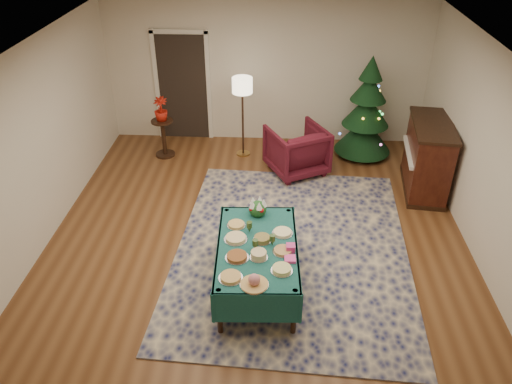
# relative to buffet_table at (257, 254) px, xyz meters

# --- Properties ---
(room_shell) EXTENTS (7.00, 7.00, 7.00)m
(room_shell) POSITION_rel_buffet_table_xyz_m (-0.05, 0.84, 0.82)
(room_shell) COLOR #593319
(room_shell) RESTS_ON ground
(doorway) EXTENTS (1.08, 0.04, 2.16)m
(doorway) POSITION_rel_buffet_table_xyz_m (-1.65, 4.33, 0.56)
(doorway) COLOR black
(doorway) RESTS_ON ground
(rug) EXTENTS (3.43, 4.37, 0.02)m
(rug) POSITION_rel_buffet_table_xyz_m (0.45, 0.80, -0.52)
(rug) COLOR #121846
(rug) RESTS_ON ground
(buffet_table) EXTENTS (1.07, 1.75, 0.66)m
(buffet_table) POSITION_rel_buffet_table_xyz_m (0.00, 0.00, 0.00)
(buffet_table) COLOR black
(buffet_table) RESTS_ON ground
(platter_0) EXTENTS (0.28, 0.28, 0.04)m
(platter_0) POSITION_rel_buffet_table_xyz_m (-0.27, -0.60, 0.15)
(platter_0) COLOR silver
(platter_0) RESTS_ON buffet_table
(platter_1) EXTENTS (0.32, 0.32, 0.14)m
(platter_1) POSITION_rel_buffet_table_xyz_m (0.00, -0.69, 0.19)
(platter_1) COLOR silver
(platter_1) RESTS_ON buffet_table
(platter_2) EXTENTS (0.25, 0.25, 0.05)m
(platter_2) POSITION_rel_buffet_table_xyz_m (0.30, -0.45, 0.16)
(platter_2) COLOR silver
(platter_2) RESTS_ON buffet_table
(platter_3) EXTENTS (0.28, 0.28, 0.05)m
(platter_3) POSITION_rel_buffet_table_xyz_m (-0.23, -0.24, 0.15)
(platter_3) COLOR silver
(platter_3) RESTS_ON buffet_table
(platter_4) EXTENTS (0.22, 0.22, 0.09)m
(platter_4) POSITION_rel_buffet_table_xyz_m (0.03, -0.22, 0.17)
(platter_4) COLOR silver
(platter_4) RESTS_ON buffet_table
(platter_5) EXTENTS (0.25, 0.25, 0.04)m
(platter_5) POSITION_rel_buffet_table_xyz_m (0.31, -0.10, 0.15)
(platter_5) COLOR silver
(platter_5) RESTS_ON buffet_table
(platter_6) EXTENTS (0.29, 0.29, 0.05)m
(platter_6) POSITION_rel_buffet_table_xyz_m (-0.27, 0.11, 0.15)
(platter_6) COLOR silver
(platter_6) RESTS_ON buffet_table
(platter_7) EXTENTS (0.23, 0.23, 0.06)m
(platter_7) POSITION_rel_buffet_table_xyz_m (0.05, 0.10, 0.16)
(platter_7) COLOR silver
(platter_7) RESTS_ON buffet_table
(platter_8) EXTENTS (0.26, 0.26, 0.04)m
(platter_8) POSITION_rel_buffet_table_xyz_m (0.30, 0.26, 0.15)
(platter_8) COLOR silver
(platter_8) RESTS_ON buffet_table
(platter_9) EXTENTS (0.24, 0.24, 0.04)m
(platter_9) POSITION_rel_buffet_table_xyz_m (-0.29, 0.40, 0.15)
(platter_9) COLOR silver
(platter_9) RESTS_ON buffet_table
(goblet_0) EXTENTS (0.07, 0.07, 0.15)m
(goblet_0) POSITION_rel_buffet_table_xyz_m (-0.11, 0.27, 0.21)
(goblet_0) COLOR #2D471E
(goblet_0) RESTS_ON buffet_table
(goblet_1) EXTENTS (0.07, 0.07, 0.15)m
(goblet_1) POSITION_rel_buffet_table_xyz_m (0.18, 0.02, 0.21)
(goblet_1) COLOR #2D471E
(goblet_1) RESTS_ON buffet_table
(goblet_2) EXTENTS (0.07, 0.07, 0.15)m
(goblet_2) POSITION_rel_buffet_table_xyz_m (-0.02, -0.09, 0.21)
(goblet_2) COLOR #2D471E
(goblet_2) RESTS_ON buffet_table
(napkin_stack) EXTENTS (0.14, 0.14, 0.04)m
(napkin_stack) POSITION_rel_buffet_table_xyz_m (0.40, -0.25, 0.15)
(napkin_stack) COLOR #F443A0
(napkin_stack) RESTS_ON buffet_table
(gift_box) EXTENTS (0.11, 0.11, 0.09)m
(gift_box) POSITION_rel_buffet_table_xyz_m (0.40, -0.07, 0.18)
(gift_box) COLOR #D53B8F
(gift_box) RESTS_ON buffet_table
(centerpiece) EXTENTS (0.24, 0.24, 0.27)m
(centerpiece) POSITION_rel_buffet_table_xyz_m (-0.03, 0.66, 0.25)
(centerpiece) COLOR #1E4C1E
(centerpiece) RESTS_ON buffet_table
(armchair) EXTENTS (1.19, 1.17, 0.93)m
(armchair) POSITION_rel_buffet_table_xyz_m (0.54, 3.01, -0.07)
(armchair) COLOR #4D101D
(armchair) RESTS_ON ground
(floor_lamp) EXTENTS (0.36, 0.36, 1.50)m
(floor_lamp) POSITION_rel_buffet_table_xyz_m (-0.45, 3.62, 0.74)
(floor_lamp) COLOR #A57F3F
(floor_lamp) RESTS_ON ground
(side_table) EXTENTS (0.40, 0.40, 0.71)m
(side_table) POSITION_rel_buffet_table_xyz_m (-1.91, 3.50, -0.18)
(side_table) COLOR black
(side_table) RESTS_ON ground
(potted_plant) EXTENTS (0.25, 0.44, 0.25)m
(potted_plant) POSITION_rel_buffet_table_xyz_m (-1.91, 3.50, 0.30)
(potted_plant) COLOR #AC190C
(potted_plant) RESTS_ON side_table
(christmas_tree) EXTENTS (1.20, 1.20, 1.89)m
(christmas_tree) POSITION_rel_buffet_table_xyz_m (1.79, 3.74, 0.32)
(christmas_tree) COLOR black
(christmas_tree) RESTS_ON ground
(piano) EXTENTS (0.79, 1.43, 1.19)m
(piano) POSITION_rel_buffet_table_xyz_m (2.64, 2.54, 0.05)
(piano) COLOR black
(piano) RESTS_ON ground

